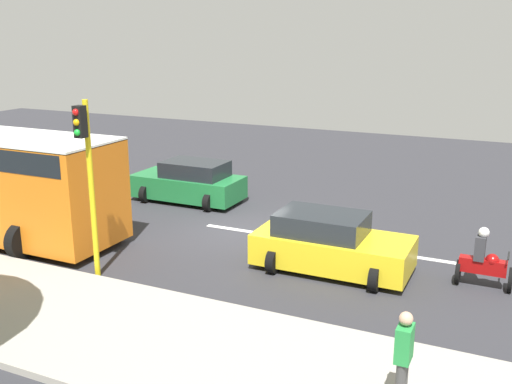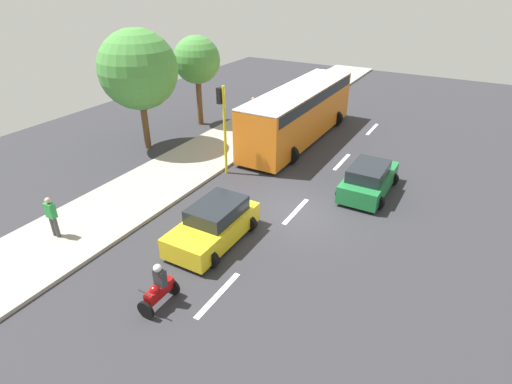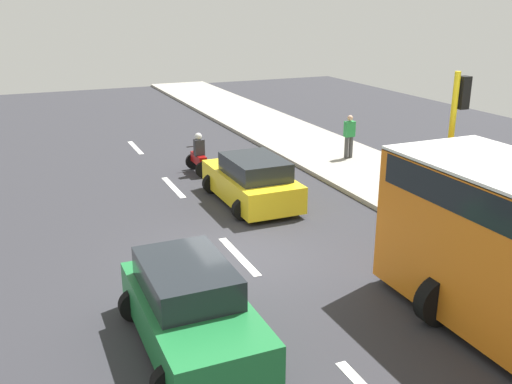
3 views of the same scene
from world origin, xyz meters
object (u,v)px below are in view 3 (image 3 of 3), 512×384
at_px(motorcycle, 198,156).
at_px(traffic_light_corner, 454,138).
at_px(car_yellow_cab, 252,181).
at_px(car_green, 191,309).
at_px(pedestrian_near_signal, 349,135).

height_order(motorcycle, traffic_light_corner, traffic_light_corner).
distance_m(car_yellow_cab, traffic_light_corner, 6.45).
distance_m(car_green, pedestrian_near_signal, 13.50).
distance_m(pedestrian_near_signal, traffic_light_corner, 8.76).
relative_size(car_yellow_cab, pedestrian_near_signal, 2.39).
bearing_deg(car_green, car_yellow_cab, 58.90).
height_order(car_yellow_cab, motorcycle, motorcycle).
distance_m(motorcycle, traffic_light_corner, 9.92).
bearing_deg(motorcycle, car_green, -108.63).
distance_m(car_yellow_cab, car_green, 7.83).
xyz_separation_m(motorcycle, pedestrian_near_signal, (5.90, -0.76, 0.42)).
xyz_separation_m(car_yellow_cab, car_green, (-4.04, -6.70, -0.00)).
bearing_deg(motorcycle, car_yellow_cab, -81.97).
xyz_separation_m(car_yellow_cab, motorcycle, (-0.53, 3.73, -0.07)).
bearing_deg(motorcycle, pedestrian_near_signal, -7.35).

